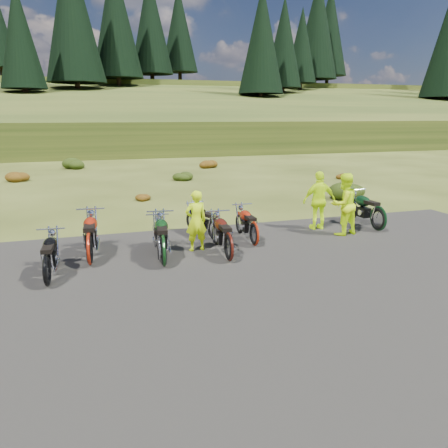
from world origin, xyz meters
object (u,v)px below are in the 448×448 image
object	(u,v)px
person_middle	(196,222)
motorcycle_0	(49,287)
motorcycle_7	(377,231)
motorcycle_3	(160,262)

from	to	relation	value
person_middle	motorcycle_0	bearing A→B (deg)	15.04
person_middle	motorcycle_7	bearing A→B (deg)	175.42
motorcycle_7	person_middle	size ratio (longest dim) A/B	1.35
motorcycle_7	motorcycle_3	bearing A→B (deg)	95.64
motorcycle_0	person_middle	xyz separation A→B (m)	(3.60, 1.50, 0.81)
motorcycle_7	person_middle	bearing A→B (deg)	91.36
motorcycle_3	person_middle	distance (m)	1.47
motorcycle_3	motorcycle_7	size ratio (longest dim) A/B	0.86
motorcycle_7	motorcycle_0	bearing A→B (deg)	99.13
motorcycle_7	person_middle	xyz separation A→B (m)	(-5.91, -0.31, 0.81)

